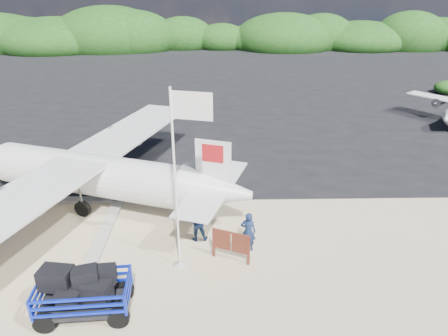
# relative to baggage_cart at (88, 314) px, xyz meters

# --- Properties ---
(ground) EXTENTS (160.00, 160.00, 0.00)m
(ground) POSITION_rel_baggage_cart_xyz_m (3.93, 2.18, 0.00)
(ground) COLOR beige
(asphalt_apron) EXTENTS (90.00, 50.00, 0.04)m
(asphalt_apron) POSITION_rel_baggage_cart_xyz_m (3.93, 32.18, 0.00)
(asphalt_apron) COLOR #B2B2B2
(asphalt_apron) RESTS_ON ground
(vegetation_band) EXTENTS (124.00, 8.00, 4.40)m
(vegetation_band) POSITION_rel_baggage_cart_xyz_m (3.93, 57.18, 0.00)
(vegetation_band) COLOR #B2B2B2
(vegetation_band) RESTS_ON ground
(baggage_cart) EXTENTS (3.11, 1.91, 1.50)m
(baggage_cart) POSITION_rel_baggage_cart_xyz_m (0.00, 0.00, 0.00)
(baggage_cart) COLOR #0C24C1
(baggage_cart) RESTS_ON ground
(flagpole) EXTENTS (1.42, 0.88, 6.63)m
(flagpole) POSITION_rel_baggage_cart_xyz_m (2.71, 2.32, 0.00)
(flagpole) COLOR white
(flagpole) RESTS_ON ground
(signboard) EXTENTS (1.49, 0.75, 1.29)m
(signboard) POSITION_rel_baggage_cart_xyz_m (4.59, 2.58, 0.00)
(signboard) COLOR maroon
(signboard) RESTS_ON ground
(crew_a) EXTENTS (0.67, 0.51, 1.63)m
(crew_a) POSITION_rel_baggage_cart_xyz_m (5.28, 3.25, 0.82)
(crew_a) COLOR #13254A
(crew_a) RESTS_ON ground
(crew_b) EXTENTS (0.86, 0.69, 1.70)m
(crew_b) POSITION_rel_baggage_cart_xyz_m (3.30, 3.98, 0.85)
(crew_b) COLOR #13254A
(crew_b) RESTS_ON ground
(aircraft_large) EXTENTS (21.25, 21.25, 5.02)m
(aircraft_large) POSITION_rel_baggage_cart_xyz_m (14.77, 21.06, 0.00)
(aircraft_large) COLOR #B2B2B2
(aircraft_large) RESTS_ON ground
(aircraft_small) EXTENTS (10.08, 10.08, 2.59)m
(aircraft_small) POSITION_rel_baggage_cart_xyz_m (-9.92, 36.64, 0.00)
(aircraft_small) COLOR #B2B2B2
(aircraft_small) RESTS_ON ground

